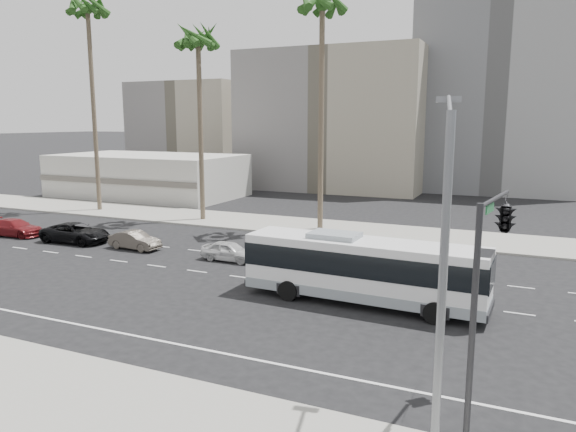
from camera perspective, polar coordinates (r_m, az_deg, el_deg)
The scene contains 18 objects.
ground at distance 30.47m, azimuth -0.07°, elevation -7.13°, with size 700.00×700.00×0.00m, color black.
sidewalk_north at distance 44.64m, azimuth 8.04°, elevation -1.61°, with size 120.00×7.00×0.15m, color gray.
sidewalk_south at distance 18.51m, azimuth -21.21°, elevation -19.46°, with size 120.00×7.00×0.15m, color gray.
commercial_low at distance 67.52m, azimuth -14.57°, elevation 4.17°, with size 22.00×12.16×5.00m.
midrise_beige_west at distance 75.47m, azimuth 5.57°, elevation 9.96°, with size 24.00×18.00×18.00m, color gray.
midrise_gray_center at distance 78.81m, azimuth 21.58°, elevation 12.24°, with size 20.00×20.00×26.00m, color slate.
midrise_beige_far at distance 91.40m, azimuth -9.27°, elevation 8.94°, with size 18.00×16.00×15.00m, color gray.
civic_tower at distance 278.56m, azimuth 21.72°, elevation 15.46°, with size 42.00×42.00×129.00m.
city_bus at distance 27.05m, azimuth 7.95°, elevation -5.45°, with size 12.11×3.18×3.45m.
car_a at distance 35.35m, azimuth -6.24°, elevation -3.70°, with size 3.77×1.52×1.28m, color silver.
car_b at distance 39.77m, azimuth -15.88°, elevation -2.48°, with size 3.91×1.36×1.29m, color #4F4840.
car_c at distance 43.40m, azimuth -21.52°, elevation -1.66°, with size 5.29×2.44×1.47m, color black.
car_d at distance 47.77m, azimuth -26.90°, elevation -1.10°, with size 4.68×1.90×1.36m, color maroon.
streetlight_corner at distance 14.20m, azimuth 16.08°, elevation -4.61°, with size 1.17×4.56×9.72m.
traffic_signal at distance 18.26m, azimuth 21.72°, elevation -0.97°, with size 3.19×4.28×6.86m.
palm_near at distance 44.96m, azimuth 3.65°, elevation 20.94°, with size 5.76×5.76×19.35m.
palm_mid at distance 49.65m, azimuth -9.48°, elevation 17.43°, with size 5.59×5.59×17.25m.
palm_far at distance 58.16m, azimuth -20.40°, elevation 19.50°, with size 6.15×6.15×21.11m.
Camera 1 is at (11.83, -26.61, 8.97)m, focal length 33.66 mm.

